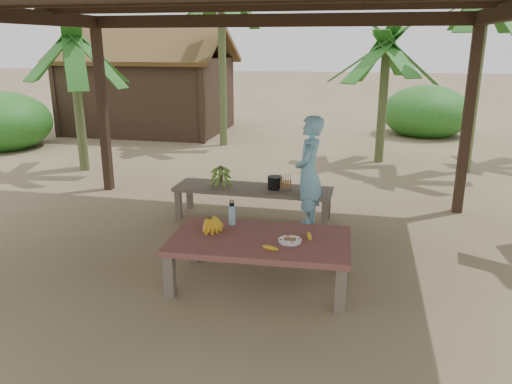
% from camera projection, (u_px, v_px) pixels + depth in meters
% --- Properties ---
extents(ground, '(80.00, 80.00, 0.00)m').
position_uv_depth(ground, '(234.00, 257.00, 5.79)').
color(ground, brown).
rests_on(ground, ground).
extents(pavilion, '(6.60, 5.60, 2.95)m').
position_uv_depth(pavilion, '(228.00, 2.00, 4.98)').
color(pavilion, black).
rests_on(pavilion, ground).
extents(work_table, '(1.84, 1.07, 0.50)m').
position_uv_depth(work_table, '(260.00, 244.00, 5.04)').
color(work_table, brown).
rests_on(work_table, ground).
extents(bench, '(2.21, 0.62, 0.45)m').
position_uv_depth(bench, '(253.00, 191.00, 6.98)').
color(bench, brown).
rests_on(bench, ground).
extents(ripe_banana_bunch, '(0.33, 0.30, 0.17)m').
position_uv_depth(ripe_banana_bunch, '(209.00, 223.00, 5.20)').
color(ripe_banana_bunch, yellow).
rests_on(ripe_banana_bunch, work_table).
extents(plate, '(0.23, 0.23, 0.04)m').
position_uv_depth(plate, '(290.00, 241.00, 4.91)').
color(plate, white).
rests_on(plate, work_table).
extents(loose_banana_front, '(0.16, 0.05, 0.04)m').
position_uv_depth(loose_banana_front, '(270.00, 248.00, 4.73)').
color(loose_banana_front, yellow).
rests_on(loose_banana_front, work_table).
extents(loose_banana_side, '(0.09, 0.17, 0.04)m').
position_uv_depth(loose_banana_side, '(309.00, 236.00, 5.02)').
color(loose_banana_side, yellow).
rests_on(loose_banana_side, work_table).
extents(water_flask, '(0.07, 0.07, 0.28)m').
position_uv_depth(water_flask, '(232.00, 214.00, 5.37)').
color(water_flask, '#3E9BC4').
rests_on(water_flask, work_table).
extents(green_banana_stalk, '(0.26, 0.26, 0.30)m').
position_uv_depth(green_banana_stalk, '(221.00, 175.00, 7.02)').
color(green_banana_stalk, '#598C2D').
rests_on(green_banana_stalk, bench).
extents(cooking_pot, '(0.20, 0.20, 0.17)m').
position_uv_depth(cooking_pot, '(275.00, 183.00, 6.88)').
color(cooking_pot, black).
rests_on(cooking_pot, bench).
extents(skewer_rack, '(0.18, 0.08, 0.24)m').
position_uv_depth(skewer_rack, '(286.00, 182.00, 6.78)').
color(skewer_rack, '#A57F47').
rests_on(skewer_rack, bench).
extents(woman, '(0.38, 0.56, 1.51)m').
position_uv_depth(woman, '(309.00, 173.00, 6.53)').
color(woman, '#7CC4EA').
rests_on(woman, ground).
extents(hut, '(4.40, 3.43, 2.85)m').
position_uv_depth(hut, '(150.00, 91.00, 13.88)').
color(hut, black).
rests_on(hut, ground).
extents(banana_plant_ne, '(1.80, 1.80, 3.51)m').
position_uv_depth(banana_plant_ne, '(485.00, 6.00, 8.80)').
color(banana_plant_ne, '#596638').
rests_on(banana_plant_ne, ground).
extents(banana_plant_n, '(1.80, 1.80, 2.63)m').
position_uv_depth(banana_plant_n, '(386.00, 56.00, 9.86)').
color(banana_plant_n, '#596638').
rests_on(banana_plant_n, ground).
extents(banana_plant_nw, '(1.80, 1.80, 3.77)m').
position_uv_depth(banana_plant_nw, '(221.00, 3.00, 11.27)').
color(banana_plant_nw, '#596638').
rests_on(banana_plant_nw, ground).
extents(banana_plant_w, '(1.80, 1.80, 2.71)m').
position_uv_depth(banana_plant_w, '(73.00, 52.00, 9.15)').
color(banana_plant_w, '#596638').
rests_on(banana_plant_w, ground).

